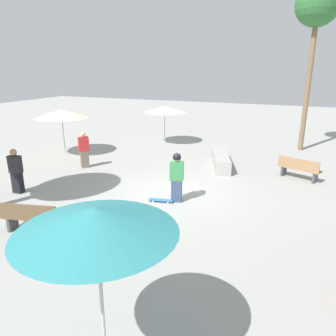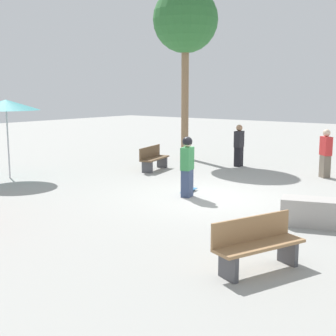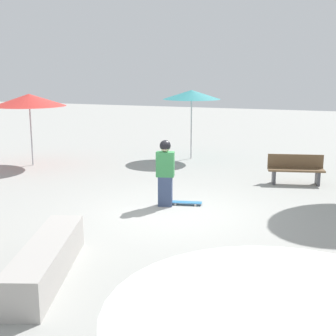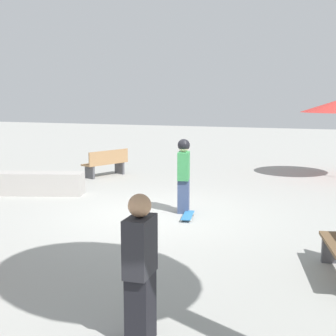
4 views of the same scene
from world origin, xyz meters
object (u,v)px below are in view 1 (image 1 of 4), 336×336
Objects in this scene: bench_near at (32,217)px; palm_tree_right at (318,7)px; shade_umbrella_white at (165,109)px; shade_umbrella_cream at (62,114)px; bystander_far at (16,171)px; skateboard at (161,200)px; bench_far at (299,169)px; concrete_ledge at (221,160)px; skater_main at (177,176)px; bystander_watching at (84,150)px; shade_umbrella_teal at (96,220)px.

palm_tree_right reaches higher than bench_near.
shade_umbrella_white is 0.92× the size of shade_umbrella_cream.
bystander_far is (-2.01, -2.62, 0.36)m from bench_near.
bench_far reaches higher than skateboard.
concrete_ledge is 8.21m from bystander_far.
skater_main reaches higher than concrete_ledge.
bench_far is 0.64× the size of shade_umbrella_cream.
bench_far is at bearing 145.87° from bystander_watching.
bystander_watching is (-2.22, -4.62, 0.74)m from skateboard.
skater_main is 11.37m from palm_tree_right.
concrete_ledge is at bearing -111.67° from skateboard.
shade_umbrella_white is at bearing 138.66° from shade_umbrella_cream.
skater_main is 8.52m from shade_umbrella_white.
bystander_far is (-4.76, -6.69, -1.59)m from shade_umbrella_teal.
shade_umbrella_cream reaches higher than concrete_ledge.
skateboard is 0.32× the size of shade_umbrella_cream.
concrete_ledge is 10.86m from shade_umbrella_teal.
skater_main reaches higher than bench_far.
skateboard is 5.17m from bystander_watching.
skater_main reaches higher than bench_near.
shade_umbrella_white is at bearing -127.94° from concrete_ledge.
shade_umbrella_cream is 3.00m from bystander_watching.
bench_far is 1.04× the size of bystander_watching.
concrete_ledge is (-4.69, 0.80, 0.23)m from skateboard.
shade_umbrella_white is (-7.59, -3.70, 1.07)m from skater_main.
palm_tree_right is (-9.25, 3.98, 6.81)m from skateboard.
shade_umbrella_cream reaches higher than bystander_far.
shade_umbrella_white is 9.25m from bystander_far.
skater_main is 0.56× the size of concrete_ledge.
palm_tree_right is (-12.43, 6.30, 6.45)m from bench_near.
shade_umbrella_white is 5.54m from shade_umbrella_cream.
skater_main is 4.49m from concrete_ledge.
shade_umbrella_teal is 15.98m from palm_tree_right.
skateboard is at bearing 61.91° from shade_umbrella_cream.
palm_tree_right reaches higher than concrete_ledge.
skater_main is at bearing 64.98° from shade_umbrella_cream.
skater_main is 4.43m from bench_near.
shade_umbrella_cream is at bearing -62.96° from palm_tree_right.
shade_umbrella_teal is 1.60× the size of bystander_watching.
skater_main is 0.97m from skateboard.
bench_far is 8.88m from bystander_watching.
bench_near is 11.17m from shade_umbrella_white.
skater_main is at bearing -21.45° from palm_tree_right.
palm_tree_right is at bearing 49.38° from bench_near.
bench_near is 3.32m from bystander_far.
bench_near is 5.28m from shade_umbrella_teal.
bench_far is at bearing -146.22° from skateboard.
bench_near is (3.43, -2.77, -0.45)m from skater_main.
shade_umbrella_white reaches higher than concrete_ledge.
shade_umbrella_cream is 13.15m from palm_tree_right.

